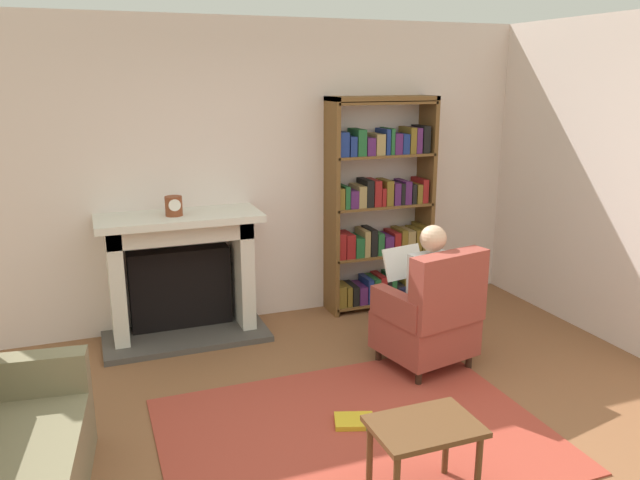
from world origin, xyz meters
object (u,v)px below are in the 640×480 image
at_px(mantel_clock, 174,206).
at_px(armchair_reading, 431,317).
at_px(bookshelf, 380,208).
at_px(seated_reader, 422,288).
at_px(fireplace, 181,271).
at_px(side_table, 424,436).

height_order(mantel_clock, armchair_reading, mantel_clock).
bearing_deg(mantel_clock, armchair_reading, -35.66).
height_order(bookshelf, seated_reader, bookshelf).
relative_size(armchair_reading, seated_reader, 0.85).
relative_size(mantel_clock, seated_reader, 0.14).
bearing_deg(seated_reader, fireplace, -48.07).
distance_m(fireplace, mantel_clock, 0.61).
height_order(armchair_reading, seated_reader, seated_reader).
height_order(fireplace, side_table, fireplace).
bearing_deg(mantel_clock, side_table, -71.38).
bearing_deg(mantel_clock, fireplace, 68.02).
bearing_deg(side_table, mantel_clock, 108.62).
distance_m(mantel_clock, armchair_reading, 2.25).
xyz_separation_m(mantel_clock, armchair_reading, (1.72, -1.24, -0.75)).
relative_size(fireplace, armchair_reading, 1.43).
relative_size(bookshelf, armchair_reading, 2.09).
bearing_deg(armchair_reading, side_table, 46.58).
distance_m(bookshelf, side_table, 3.00).
relative_size(fireplace, side_table, 2.48).
bearing_deg(bookshelf, seated_reader, -100.96).
bearing_deg(armchair_reading, seated_reader, -90.00).
distance_m(mantel_clock, side_table, 2.86).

